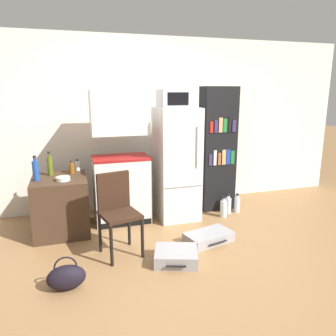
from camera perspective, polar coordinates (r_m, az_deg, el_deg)
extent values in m
plane|color=olive|center=(3.78, 4.43, -15.64)|extent=(24.00, 24.00, 0.00)
cube|color=white|center=(5.29, -1.29, 7.81)|extent=(6.40, 0.10, 2.63)
cube|color=#422D1E|center=(4.53, -18.13, -6.14)|extent=(0.68, 0.76, 0.74)
cube|color=silver|center=(4.68, -8.06, -3.84)|extent=(0.76, 0.48, 0.91)
cube|color=maroon|center=(4.56, -8.25, 1.79)|extent=(0.78, 0.49, 0.03)
cube|color=silver|center=(4.48, -8.52, 9.56)|extent=(0.76, 0.41, 0.59)
cube|color=black|center=(4.59, -7.39, -9.64)|extent=(0.73, 0.01, 0.08)
cube|color=silver|center=(4.71, 1.48, 0.75)|extent=(0.57, 0.62, 1.60)
cube|color=gray|center=(4.48, 2.75, -3.29)|extent=(0.55, 0.01, 0.01)
cylinder|color=silver|center=(4.41, 5.15, 3.66)|extent=(0.02, 0.02, 0.56)
cube|color=#B7B7BC|center=(4.59, 1.55, 12.03)|extent=(0.50, 0.37, 0.24)
cube|color=black|center=(4.40, 1.80, 11.96)|extent=(0.29, 0.01, 0.17)
cube|color=black|center=(5.09, 8.60, 3.22)|extent=(0.52, 0.30, 1.89)
cube|color=#332856|center=(4.90, 7.42, 1.39)|extent=(0.05, 0.01, 0.17)
cube|color=silver|center=(4.92, 8.20, 1.75)|extent=(0.05, 0.01, 0.23)
cube|color=brown|center=(4.96, 8.95, 1.56)|extent=(0.04, 0.01, 0.18)
cube|color=tan|center=(4.98, 9.72, 1.85)|extent=(0.06, 0.01, 0.23)
cube|color=#193899|center=(5.02, 10.46, 1.90)|extent=(0.06, 0.01, 0.23)
cube|color=#1E7033|center=(5.05, 11.19, 1.81)|extent=(0.06, 0.01, 0.20)
cube|color=red|center=(4.82, 7.59, 7.04)|extent=(0.05, 0.01, 0.16)
cube|color=#332856|center=(4.85, 8.38, 7.18)|extent=(0.05, 0.01, 0.18)
cube|color=tan|center=(4.88, 9.17, 7.38)|extent=(0.06, 0.01, 0.21)
cube|color=#1E7033|center=(4.91, 9.94, 7.29)|extent=(0.06, 0.01, 0.20)
cube|color=black|center=(4.94, 10.70, 7.47)|extent=(0.05, 0.01, 0.23)
cube|color=#332856|center=(4.98, 11.44, 7.18)|extent=(0.06, 0.01, 0.18)
cylinder|color=#566619|center=(4.56, -19.86, 0.32)|extent=(0.07, 0.07, 0.25)
cylinder|color=#566619|center=(4.53, -20.01, 2.12)|extent=(0.03, 0.03, 0.04)
cylinder|color=black|center=(4.52, -20.05, 2.55)|extent=(0.04, 0.04, 0.03)
cylinder|color=white|center=(4.73, -15.47, 0.30)|extent=(0.06, 0.06, 0.12)
cylinder|color=white|center=(4.71, -15.53, 1.15)|extent=(0.03, 0.03, 0.02)
cylinder|color=black|center=(4.71, -15.54, 1.35)|extent=(0.03, 0.03, 0.01)
cylinder|color=brown|center=(4.58, -16.44, -0.10)|extent=(0.07, 0.07, 0.13)
cylinder|color=brown|center=(4.56, -16.50, 0.87)|extent=(0.03, 0.03, 0.02)
cylinder|color=black|center=(4.56, -16.52, 1.10)|extent=(0.04, 0.04, 0.01)
cylinder|color=#1E47A3|center=(4.36, -22.04, -0.48)|extent=(0.08, 0.08, 0.24)
cylinder|color=#1E47A3|center=(4.33, -22.21, 1.38)|extent=(0.03, 0.03, 0.04)
cylinder|color=black|center=(4.32, -22.25, 1.83)|extent=(0.04, 0.04, 0.03)
cylinder|color=silver|center=(4.26, -17.83, -1.79)|extent=(0.17, 0.17, 0.05)
cylinder|color=black|center=(3.60, -9.83, -13.22)|extent=(0.04, 0.04, 0.46)
cylinder|color=black|center=(3.72, -4.47, -12.09)|extent=(0.04, 0.04, 0.46)
cylinder|color=black|center=(3.91, -11.77, -11.06)|extent=(0.04, 0.04, 0.46)
cylinder|color=black|center=(4.03, -6.80, -10.11)|extent=(0.04, 0.04, 0.46)
cube|color=#331E14|center=(3.71, -8.35, -8.08)|extent=(0.48, 0.48, 0.04)
cube|color=#331E14|center=(3.79, -9.51, -3.90)|extent=(0.38, 0.14, 0.43)
cube|color=#99999E|center=(4.17, 7.08, -11.85)|extent=(0.64, 0.46, 0.12)
cylinder|color=black|center=(4.04, 8.73, -12.76)|extent=(0.26, 0.08, 0.02)
cube|color=#99999E|center=(3.70, 1.42, -15.07)|extent=(0.56, 0.52, 0.14)
cylinder|color=black|center=(3.51, 1.40, -16.76)|extent=(0.20, 0.09, 0.02)
ellipsoid|color=black|center=(3.37, -17.28, -17.75)|extent=(0.36, 0.20, 0.24)
torus|color=black|center=(3.32, -17.42, -16.15)|extent=(0.21, 0.02, 0.21)
cylinder|color=silver|center=(5.17, 11.92, -6.27)|extent=(0.09, 0.09, 0.23)
cylinder|color=silver|center=(5.13, 11.99, -4.87)|extent=(0.04, 0.04, 0.04)
cylinder|color=black|center=(5.12, 12.01, -4.53)|extent=(0.05, 0.05, 0.02)
cylinder|color=silver|center=(4.93, 9.64, -7.03)|extent=(0.10, 0.10, 0.25)
cylinder|color=silver|center=(4.88, 9.70, -5.43)|extent=(0.04, 0.04, 0.04)
cylinder|color=black|center=(4.87, 9.72, -5.05)|extent=(0.05, 0.05, 0.03)
cylinder|color=silver|center=(5.09, 10.39, -6.47)|extent=(0.10, 0.10, 0.24)
cylinder|color=silver|center=(5.04, 10.46, -4.98)|extent=(0.04, 0.04, 0.04)
cylinder|color=black|center=(5.03, 10.48, -4.62)|extent=(0.05, 0.05, 0.02)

